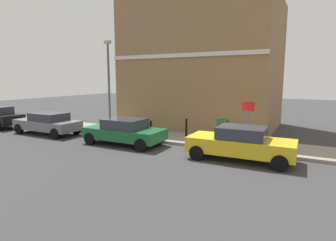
% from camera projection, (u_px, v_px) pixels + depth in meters
% --- Properties ---
extents(ground, '(80.00, 80.00, 0.00)m').
position_uv_depth(ground, '(210.00, 152.00, 13.29)').
color(ground, '#38383A').
extents(sidewalk, '(2.72, 30.00, 0.15)m').
position_uv_depth(sidewalk, '(130.00, 133.00, 17.68)').
color(sidewalk, gray).
rests_on(sidewalk, ground).
extents(corner_building, '(7.60, 10.11, 8.68)m').
position_uv_depth(corner_building, '(204.00, 67.00, 20.12)').
color(corner_building, olive).
rests_on(corner_building, ground).
extents(car_yellow, '(1.98, 4.48, 1.46)m').
position_uv_depth(car_yellow, '(241.00, 143.00, 11.89)').
color(car_yellow, gold).
rests_on(car_yellow, ground).
extents(car_green, '(1.99, 4.34, 1.39)m').
position_uv_depth(car_green, '(124.00, 131.00, 14.73)').
color(car_green, '#195933').
rests_on(car_green, ground).
extents(car_grey, '(1.83, 4.43, 1.37)m').
position_uv_depth(car_grey, '(48.00, 123.00, 17.47)').
color(car_grey, slate).
rests_on(car_grey, ground).
extents(utility_cabinet, '(0.46, 0.61, 1.15)m').
position_uv_depth(utility_cabinet, '(222.00, 131.00, 15.05)').
color(utility_cabinet, '#1E4C28').
rests_on(utility_cabinet, sidewalk).
extents(bollard_near_cabinet, '(0.14, 0.14, 1.04)m').
position_uv_depth(bollard_near_cabinet, '(186.00, 127.00, 16.15)').
color(bollard_near_cabinet, black).
rests_on(bollard_near_cabinet, sidewalk).
extents(bollard_far_kerb, '(0.14, 0.14, 1.04)m').
position_uv_depth(bollard_far_kerb, '(151.00, 129.00, 15.58)').
color(bollard_far_kerb, black).
rests_on(bollard_far_kerb, sidewalk).
extents(street_sign, '(0.08, 0.60, 2.30)m').
position_uv_depth(street_sign, '(248.00, 118.00, 13.08)').
color(street_sign, '#59595B').
rests_on(street_sign, sidewalk).
extents(lamppost, '(0.20, 0.44, 5.72)m').
position_uv_depth(lamppost, '(109.00, 81.00, 18.06)').
color(lamppost, '#59595B').
rests_on(lamppost, sidewalk).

